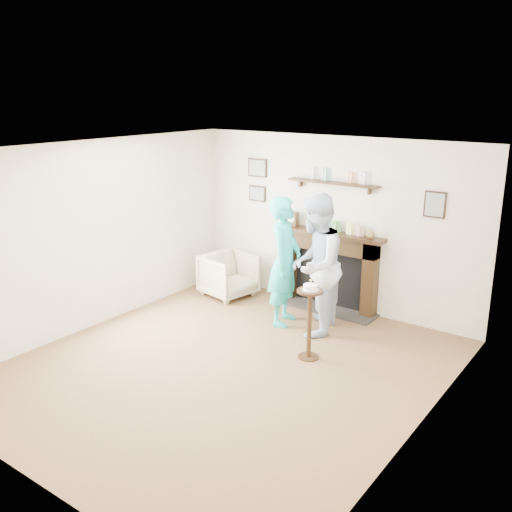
# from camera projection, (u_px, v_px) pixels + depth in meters

# --- Properties ---
(ground) EXTENTS (5.00, 5.00, 0.00)m
(ground) POSITION_uv_depth(u_px,v_px,m) (226.00, 367.00, 6.64)
(ground) COLOR brown
(ground) RESTS_ON ground
(room_shell) EXTENTS (4.54, 5.02, 2.52)m
(room_shell) POSITION_uv_depth(u_px,v_px,m) (261.00, 221.00, 6.72)
(room_shell) COLOR beige
(room_shell) RESTS_ON ground
(armchair) EXTENTS (0.86, 0.84, 0.67)m
(armchair) POSITION_uv_depth(u_px,v_px,m) (229.00, 296.00, 8.95)
(armchair) COLOR tan
(armchair) RESTS_ON ground
(man) EXTENTS (0.92, 1.06, 1.86)m
(man) POSITION_uv_depth(u_px,v_px,m) (313.00, 332.00, 7.61)
(man) COLOR silver
(man) RESTS_ON ground
(woman) EXTENTS (0.58, 0.74, 1.77)m
(woman) POSITION_uv_depth(u_px,v_px,m) (284.00, 322.00, 7.93)
(woman) COLOR teal
(woman) RESTS_ON ground
(pedestal_table) EXTENTS (0.31, 0.31, 0.99)m
(pedestal_table) POSITION_uv_depth(u_px,v_px,m) (310.00, 310.00, 6.72)
(pedestal_table) COLOR black
(pedestal_table) RESTS_ON ground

